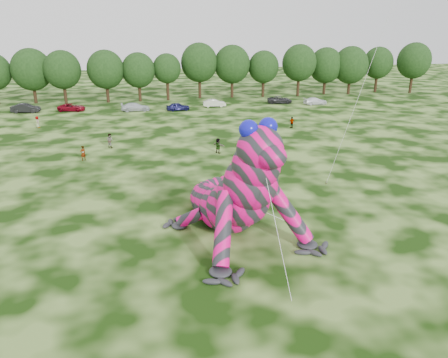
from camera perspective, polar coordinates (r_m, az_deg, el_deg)
ground at (r=30.80m, az=-1.48°, el=-6.92°), size 240.00×240.00×0.00m
inflatable_gecko at (r=29.90m, az=-0.19°, el=1.22°), size 19.47×21.14×8.64m
tree_5 at (r=88.08m, az=-23.76°, el=12.21°), size 7.16×6.44×9.80m
tree_6 at (r=85.37m, az=-20.26°, el=12.36°), size 6.52×5.86×9.49m
tree_7 at (r=84.67m, az=-15.14°, el=12.81°), size 6.68×6.01×9.48m
tree_8 at (r=84.69m, az=-11.07°, el=12.94°), size 6.14×5.53×8.94m
tree_9 at (r=85.25m, az=-7.43°, el=13.08°), size 5.27×4.74×8.68m
tree_10 at (r=87.01m, az=-3.23°, el=13.94°), size 7.09×6.38×10.50m
tree_11 at (r=87.76m, az=1.07°, el=13.88°), size 7.01×6.31×10.07m
tree_12 at (r=88.89m, az=5.17°, el=13.52°), size 5.99×5.39×8.97m
tree_13 at (r=90.48m, az=9.76°, el=13.80°), size 6.83×6.15×10.13m
tree_14 at (r=94.37m, az=13.11°, el=13.59°), size 6.82×6.14×9.40m
tree_15 at (r=95.64m, az=16.17°, el=13.48°), size 7.17×6.45×9.63m
tree_16 at (r=100.36m, az=19.40°, el=13.33°), size 6.26×5.63×9.37m
tree_17 at (r=101.46m, az=23.47°, el=13.16°), size 6.98×6.28×10.30m
car_1 at (r=79.42m, az=-24.49°, el=8.42°), size 4.67×2.06×1.49m
car_2 at (r=78.12m, az=-19.26°, el=8.83°), size 4.81×2.95×1.25m
car_3 at (r=75.32m, az=-11.50°, el=9.20°), size 4.73×2.01×1.36m
car_4 at (r=74.75m, az=-6.03°, el=9.39°), size 4.05×2.05×1.32m
car_5 at (r=77.80m, az=-1.26°, el=9.88°), size 4.02×1.61×1.30m
car_6 at (r=81.98m, az=7.30°, el=10.22°), size 4.79×2.73×1.26m
car_7 at (r=81.77m, az=11.84°, el=9.94°), size 4.45×2.12×1.25m
spectator_0 at (r=48.71m, az=-17.94°, el=3.22°), size 0.71×0.68×1.63m
spectator_5 at (r=49.17m, az=-0.78°, el=4.38°), size 1.36×1.55×1.70m
spectator_3 at (r=62.10m, az=8.86°, el=7.31°), size 1.01×0.66×1.60m
spectator_2 at (r=61.45m, az=5.71°, el=7.30°), size 0.65×1.05×1.56m
spectator_1 at (r=53.05m, az=-14.68°, el=4.87°), size 1.05×1.04×1.71m
spectator_4 at (r=66.98m, az=-23.19°, el=6.87°), size 0.77×0.92×1.61m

